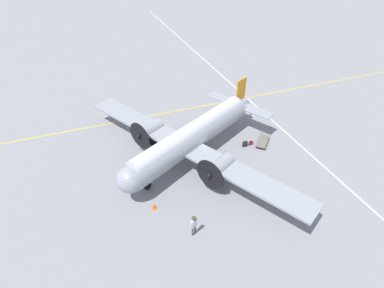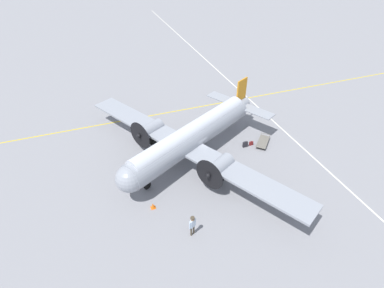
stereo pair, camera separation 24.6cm
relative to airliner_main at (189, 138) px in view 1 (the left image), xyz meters
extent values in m
plane|color=gray|center=(0.33, 0.18, -2.39)|extent=(300.00, 300.00, 0.00)
cube|color=gold|center=(0.33, 9.05, -2.38)|extent=(120.00, 0.16, 0.01)
cube|color=silver|center=(11.29, 0.18, -2.38)|extent=(0.16, 120.00, 0.01)
cylinder|color=#9399A3|center=(0.33, 0.18, -0.12)|extent=(14.04, 9.11, 2.33)
cylinder|color=silver|center=(0.33, 0.18, 0.52)|extent=(13.07, 8.15, 1.63)
sphere|color=#9399A3|center=(-6.13, -3.35, -0.12)|extent=(2.22, 2.22, 2.22)
cylinder|color=#9399A3|center=(6.79, 3.71, 0.00)|extent=(3.14, 2.50, 1.28)
cube|color=orange|center=(7.26, 3.97, 1.63)|extent=(1.48, 0.90, 2.68)
cube|color=#9399A3|center=(7.10, 3.88, 0.11)|extent=(5.06, 7.64, 0.10)
cube|color=#9399A3|center=(-0.62, -0.34, -0.41)|extent=(13.91, 22.83, 0.20)
cylinder|color=#9399A3|center=(1.18, -4.15, -0.39)|extent=(2.82, 2.33, 1.28)
cylinder|color=black|center=(-0.03, -4.81, -0.39)|extent=(1.33, 2.39, 2.70)
sphere|color=black|center=(-0.14, -4.87, -0.39)|extent=(0.45, 0.45, 0.45)
cylinder|color=#9399A3|center=(-2.85, 3.23, -0.39)|extent=(2.82, 2.33, 1.28)
cylinder|color=black|center=(-4.07, 2.57, -0.39)|extent=(1.33, 2.39, 2.70)
sphere|color=black|center=(-4.18, 2.51, -0.39)|extent=(0.45, 0.45, 0.45)
cylinder|color=#4C4C51|center=(1.40, -4.03, -1.37)|extent=(0.18, 0.18, 0.93)
cylinder|color=black|center=(1.40, -4.03, -1.84)|extent=(1.11, 0.79, 1.10)
cylinder|color=#4C4C51|center=(-2.63, 3.36, -1.37)|extent=(0.18, 0.18, 0.93)
cylinder|color=black|center=(-2.63, 3.36, -1.84)|extent=(1.11, 0.79, 1.10)
cylinder|color=#4C4C51|center=(-4.71, -2.57, -1.60)|extent=(0.14, 0.14, 0.87)
cylinder|color=black|center=(-4.71, -2.57, -2.04)|extent=(0.70, 0.49, 0.70)
cylinder|color=#473D2D|center=(-2.84, -8.32, -1.95)|extent=(0.13, 0.13, 0.87)
cylinder|color=#473D2D|center=(-2.61, -8.22, -1.95)|extent=(0.13, 0.13, 0.87)
cube|color=silver|center=(-2.73, -8.27, -1.19)|extent=(0.46, 0.35, 0.65)
sphere|color=#8C6647|center=(-2.73, -8.27, -0.72)|extent=(0.29, 0.29, 0.29)
cylinder|color=silver|center=(-2.97, -8.37, -1.22)|extent=(0.10, 0.10, 0.62)
cylinder|color=silver|center=(-2.49, -8.16, -1.22)|extent=(0.10, 0.10, 0.62)
cube|color=black|center=(-2.77, -8.17, -1.11)|extent=(0.05, 0.03, 0.42)
cylinder|color=#473D2D|center=(-2.73, -8.27, -0.59)|extent=(0.40, 0.40, 0.07)
cube|color=maroon|center=(6.61, -0.13, -2.17)|extent=(0.39, 0.15, 0.42)
cube|color=#551515|center=(6.61, -0.13, -1.93)|extent=(0.14, 0.10, 0.02)
cube|color=#232328|center=(5.90, -0.19, -2.08)|extent=(0.51, 0.19, 0.61)
cube|color=black|center=(5.90, -0.19, -1.75)|extent=(0.18, 0.14, 0.02)
cube|color=#6B665B|center=(7.83, -0.38, -2.09)|extent=(2.31, 2.37, 0.04)
cube|color=#6B665B|center=(8.61, 0.46, -1.85)|extent=(0.74, 0.69, 0.04)
cylinder|color=#6B665B|center=(8.94, 0.15, -1.96)|extent=(0.04, 0.04, 0.22)
cylinder|color=#6B665B|center=(8.28, 0.77, -1.96)|extent=(0.04, 0.04, 0.22)
cylinder|color=black|center=(7.50, -1.29, -2.25)|extent=(0.24, 0.25, 0.28)
cylinder|color=black|center=(6.94, -0.76, -2.25)|extent=(0.24, 0.25, 0.28)
cylinder|color=black|center=(8.72, 0.01, -2.25)|extent=(0.24, 0.25, 0.28)
cylinder|color=black|center=(8.16, 0.54, -2.25)|extent=(0.24, 0.25, 0.28)
cube|color=orange|center=(-4.80, -4.85, -2.37)|extent=(0.39, 0.39, 0.03)
cone|color=orange|center=(-4.80, -4.85, -2.13)|extent=(0.33, 0.33, 0.51)
camera|label=1|loc=(-7.67, -20.94, 15.81)|focal=28.00mm
camera|label=2|loc=(-7.44, -21.02, 15.81)|focal=28.00mm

